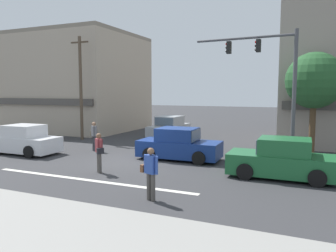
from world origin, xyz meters
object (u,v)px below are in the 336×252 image
utility_pole_near_left (81,87)px  pedestrian_far_side (94,134)px  traffic_light_mast (273,75)px  pedestrian_mid_crossing (99,150)px  utility_pole_far_right (306,87)px  street_tree (314,81)px  sedan_approaching_near (23,141)px  sedan_waiting_far (282,160)px  pedestrian_foreground_with_bag (150,170)px  sedan_parked_curbside (169,128)px  sedan_crossing_leftbound (179,145)px

utility_pole_near_left → pedestrian_far_side: (3.50, -3.38, -2.78)m
traffic_light_mast → pedestrian_mid_crossing: traffic_light_mast is taller
utility_pole_far_right → traffic_light_mast: utility_pole_far_right is taller
street_tree → traffic_light_mast: bearing=-122.7°
sedan_approaching_near → sedan_waiting_far: size_ratio=1.00×
traffic_light_mast → pedestrian_foreground_with_bag: bearing=-111.1°
street_tree → sedan_waiting_far: size_ratio=1.32×
utility_pole_near_left → sedan_parked_curbside: 6.96m
street_tree → pedestrian_mid_crossing: bearing=-136.1°
utility_pole_near_left → pedestrian_foreground_with_bag: utility_pole_near_left is taller
traffic_light_mast → sedan_crossing_leftbound: bearing=-165.1°
sedan_approaching_near → pedestrian_mid_crossing: size_ratio=2.47×
utility_pole_far_right → sedan_parked_curbside: utility_pole_far_right is taller
sedan_crossing_leftbound → pedestrian_mid_crossing: size_ratio=2.48×
pedestrian_foreground_with_bag → traffic_light_mast: bearing=68.9°
pedestrian_foreground_with_bag → pedestrian_mid_crossing: size_ratio=1.00×
utility_pole_near_left → sedan_waiting_far: utility_pole_near_left is taller
sedan_approaching_near → street_tree: bearing=22.2°
traffic_light_mast → sedan_waiting_far: (0.74, -2.83, -3.46)m
sedan_waiting_far → pedestrian_far_side: pedestrian_far_side is taller
street_tree → utility_pole_near_left: 14.92m
utility_pole_near_left → sedan_waiting_far: size_ratio=1.74×
utility_pole_far_right → sedan_approaching_near: 16.69m
utility_pole_near_left → utility_pole_far_right: bearing=11.2°
sedan_approaching_near → pedestrian_mid_crossing: 6.64m
street_tree → pedestrian_foreground_with_bag: size_ratio=3.27×
utility_pole_far_right → pedestrian_far_side: utility_pole_far_right is taller
sedan_waiting_far → pedestrian_mid_crossing: pedestrian_mid_crossing is taller
pedestrian_mid_crossing → pedestrian_far_side: (-3.27, 4.12, 0.00)m
sedan_waiting_far → pedestrian_far_side: size_ratio=2.47×
utility_pole_far_right → sedan_waiting_far: utility_pole_far_right is taller
street_tree → pedestrian_mid_crossing: street_tree is taller
sedan_waiting_far → sedan_approaching_near: bearing=-178.9°
sedan_approaching_near → pedestrian_far_side: size_ratio=2.47×
sedan_waiting_far → pedestrian_foreground_with_bag: bearing=-128.6°
traffic_light_mast → utility_pole_near_left: bearing=169.2°
sedan_waiting_far → pedestrian_mid_crossing: size_ratio=2.47×
traffic_light_mast → pedestrian_far_side: size_ratio=3.71×
utility_pole_near_left → sedan_parked_curbside: (5.29, 3.35, -3.02)m
pedestrian_far_side → pedestrian_foreground_with_bag: bearing=-43.3°
utility_pole_far_right → utility_pole_near_left: bearing=-168.8°
sedan_crossing_leftbound → sedan_approaching_near: bearing=-167.0°
street_tree → sedan_approaching_near: 15.98m
sedan_parked_curbside → pedestrian_foreground_with_bag: size_ratio=2.51×
sedan_crossing_leftbound → pedestrian_foreground_with_bag: pedestrian_foreground_with_bag is taller
utility_pole_far_right → pedestrian_foreground_with_bag: bearing=-108.5°
sedan_parked_curbside → sedan_waiting_far: same height
pedestrian_far_side → sedan_approaching_near: bearing=-144.6°
street_tree → traffic_light_mast: (-1.82, -2.84, 0.23)m
utility_pole_far_right → pedestrian_mid_crossing: size_ratio=4.24×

